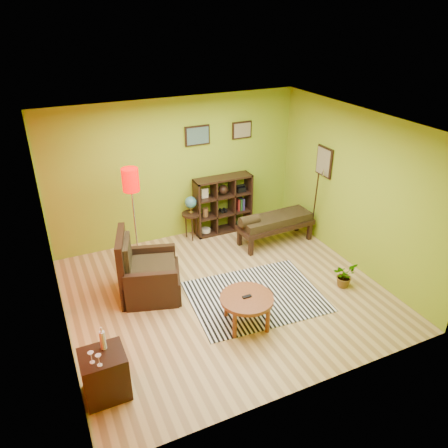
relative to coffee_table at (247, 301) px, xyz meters
name	(u,v)px	position (x,y,z in m)	size (l,w,h in m)	color
ground	(225,293)	(0.04, 0.84, -0.42)	(5.00, 5.00, 0.00)	tan
room_shell	(219,194)	(-0.05, 0.85, 1.38)	(5.04, 4.54, 2.82)	#87A520
zebra_rug	(255,296)	(0.45, 0.53, -0.41)	(2.10, 1.61, 0.01)	white
coffee_table	(247,301)	(0.00, 0.00, 0.00)	(0.79, 0.79, 0.51)	brown
armchair	(147,276)	(-1.13, 1.36, -0.08)	(1.15, 1.14, 1.13)	black
side_cabinet	(105,374)	(-2.16, -0.44, -0.10)	(0.53, 0.48, 0.94)	black
floor_lamp	(131,189)	(-1.05, 2.17, 1.13)	(0.29, 0.29, 1.91)	silver
globe_table	(191,207)	(0.22, 2.84, 0.28)	(0.38, 0.38, 0.92)	black
cube_shelf	(224,204)	(0.96, 2.87, 0.18)	(1.20, 0.35, 1.20)	black
bench	(274,222)	(1.63, 1.98, 0.04)	(1.59, 0.61, 0.72)	black
potted_plant	(344,277)	(1.95, 0.18, -0.26)	(0.38, 0.42, 0.33)	#26661E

